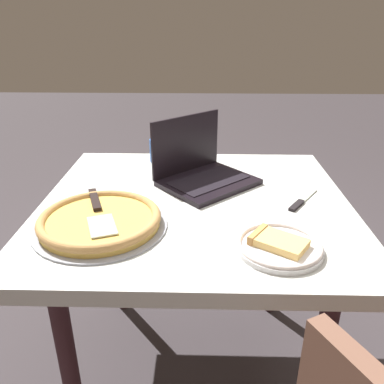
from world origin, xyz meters
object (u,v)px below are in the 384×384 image
(drink_cup, at_px, (158,150))
(dining_table, at_px, (195,222))
(pizza_plate, at_px, (279,245))
(pizza_tray, at_px, (100,221))
(table_knife, at_px, (301,202))
(laptop, at_px, (202,170))

(drink_cup, bearing_deg, dining_table, 113.57)
(dining_table, relative_size, drink_cup, 10.64)
(pizza_plate, height_order, pizza_tray, pizza_tray)
(pizza_tray, distance_m, table_knife, 0.64)
(dining_table, bearing_deg, pizza_tray, 33.97)
(dining_table, bearing_deg, table_knife, 178.78)
(table_knife, bearing_deg, pizza_plate, 66.50)
(dining_table, xyz_separation_m, pizza_plate, (-0.22, 0.29, 0.09))
(laptop, bearing_deg, pizza_plate, 114.34)
(pizza_tray, xyz_separation_m, drink_cup, (-0.11, -0.55, 0.03))
(pizza_tray, height_order, table_knife, pizza_tray)
(drink_cup, bearing_deg, laptop, 130.17)
(dining_table, relative_size, table_knife, 5.74)
(dining_table, height_order, table_knife, table_knife)
(dining_table, height_order, pizza_tray, pizza_tray)
(pizza_plate, bearing_deg, dining_table, -52.62)
(pizza_tray, bearing_deg, drink_cup, -101.05)
(dining_table, relative_size, laptop, 2.53)
(pizza_plate, distance_m, table_knife, 0.31)
(pizza_tray, xyz_separation_m, table_knife, (-0.61, -0.18, -0.02))
(dining_table, height_order, laptop, laptop)
(pizza_tray, bearing_deg, laptop, -130.40)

